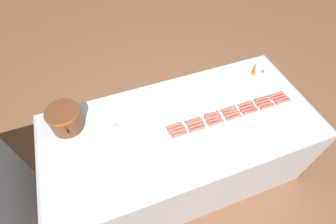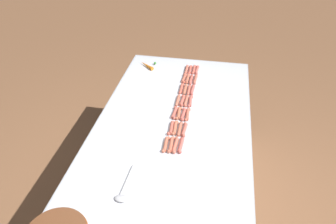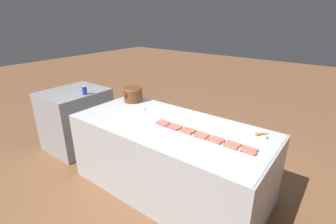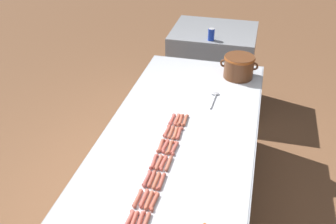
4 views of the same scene
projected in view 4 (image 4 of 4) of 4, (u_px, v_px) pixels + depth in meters
The scene contains 34 objects.
ground_plane at pixel (180, 212), 3.25m from camera, with size 20.00×20.00×0.00m, color brown.
griddle_counter at pixel (181, 172), 3.02m from camera, with size 1.06×2.30×0.87m.
back_cabinet at pixel (212, 68), 4.49m from camera, with size 0.92×0.78×0.93m, color #939599.
hot_dog_0 at pixel (129, 220), 2.04m from camera, with size 0.03×0.15×0.02m.
hot_dog_1 at pixel (138, 198), 2.17m from camera, with size 0.03×0.15×0.02m.
hot_dog_2 at pixel (147, 179), 2.31m from camera, with size 0.03×0.15×0.02m.
hot_dog_3 at pixel (154, 162), 2.44m from camera, with size 0.03×0.15×0.02m.
hot_dog_4 at pixel (161, 146), 2.58m from camera, with size 0.03×0.15×0.02m.
hot_dog_5 at pixel (167, 131), 2.72m from camera, with size 0.03×0.15×0.02m.
hot_dog_6 at pixel (172, 119), 2.84m from camera, with size 0.03×0.15×0.02m.
hot_dog_7 at pixel (134, 222), 2.03m from camera, with size 0.03×0.15×0.02m.
hot_dog_8 at pixel (144, 198), 2.17m from camera, with size 0.03×0.15×0.02m.
hot_dog_9 at pixel (152, 179), 2.30m from camera, with size 0.02×0.15×0.02m.
hot_dog_10 at pixel (159, 162), 2.43m from camera, with size 0.03×0.15×0.02m.
hot_dog_11 at pixel (165, 146), 2.57m from camera, with size 0.03×0.15×0.02m.
hot_dog_12 at pixel (171, 132), 2.71m from camera, with size 0.02×0.15×0.02m.
hot_dog_13 at pixel (177, 119), 2.84m from camera, with size 0.03×0.15×0.02m.
hot_dog_14 at pixel (140, 221), 2.03m from camera, with size 0.03×0.15×0.02m.
hot_dog_15 at pixel (149, 200), 2.16m from camera, with size 0.03×0.15×0.02m.
hot_dog_16 at pixel (156, 180), 2.29m from camera, with size 0.02×0.15×0.02m.
hot_dog_17 at pixel (163, 163), 2.43m from camera, with size 0.03×0.15×0.02m.
hot_dog_18 at pixel (170, 147), 2.56m from camera, with size 0.03×0.15×0.02m.
hot_dog_19 at pixel (176, 133), 2.70m from camera, with size 0.03×0.15×0.02m.
hot_dog_20 at pixel (181, 120), 2.84m from camera, with size 0.03×0.15×0.02m.
hot_dog_21 at pixel (146, 223), 2.02m from camera, with size 0.02×0.15×0.02m.
hot_dog_22 at pixel (154, 201), 2.15m from camera, with size 0.03×0.15×0.02m.
hot_dog_23 at pixel (161, 182), 2.28m from camera, with size 0.03×0.15×0.02m.
hot_dog_24 at pixel (169, 163), 2.42m from camera, with size 0.02×0.15×0.02m.
hot_dog_25 at pixel (174, 148), 2.55m from camera, with size 0.03×0.15×0.02m.
hot_dog_26 at pixel (180, 133), 2.69m from camera, with size 0.03×0.15×0.02m.
hot_dog_27 at pixel (185, 120), 2.83m from camera, with size 0.03×0.15×0.02m.
bean_pot at pixel (239, 66), 3.37m from camera, with size 0.33×0.27×0.20m.
serving_spoon at pixel (214, 96), 3.13m from camera, with size 0.07×0.27×0.02m.
soda_can at pixel (211, 34), 3.96m from camera, with size 0.07×0.07×0.12m.
Camera 4 is at (0.46, -2.24, 2.46)m, focal length 41.43 mm.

